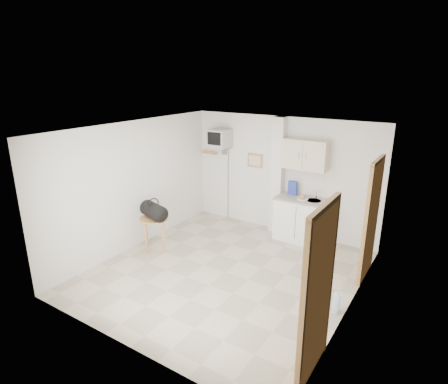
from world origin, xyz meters
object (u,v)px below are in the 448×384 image
Objects in this scene: crt_television at (219,139)px; water_bottle at (336,303)px; round_table at (154,223)px; duffel_bag at (154,211)px.

crt_television is 4.41m from water_bottle.
crt_television is 3.21× the size of round_table.
crt_television is at bearing 102.46° from duffel_bag.
round_table is 3.66m from water_bottle.
round_table is 1.96× the size of water_bottle.
round_table is (-0.20, -2.01, -1.37)m from crt_television.
water_bottle is at bearing -31.66° from crt_television.
duffel_bag is (-0.17, -2.03, -1.11)m from crt_television.
crt_television is at bearing 84.30° from round_table.
water_bottle is (3.60, -0.08, -0.67)m from duffel_bag.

